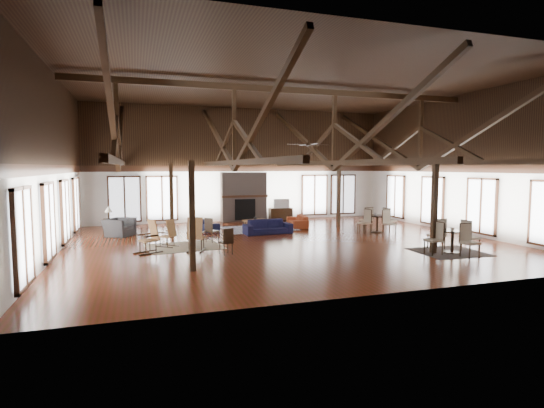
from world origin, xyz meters
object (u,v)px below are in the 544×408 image
object	(u,v)px
cafe_table_near	(452,237)
armchair	(119,227)
coffee_table	(255,221)
tv_console	(281,214)
sofa_navy_front	(268,227)
sofa_navy_left	(205,224)
cafe_table_far	(377,221)
sofa_orange	(297,221)

from	to	relation	value
cafe_table_near	armchair	bearing A→B (deg)	146.44
coffee_table	tv_console	xyz separation A→B (m)	(2.28, 2.99, -0.06)
sofa_navy_front	sofa_navy_left	xyz separation A→B (m)	(-2.42, 1.93, -0.03)
armchair	cafe_table_near	distance (m)	12.94
sofa_navy_front	armchair	distance (m)	6.25
sofa_navy_left	coffee_table	size ratio (longest dim) A/B	1.48
coffee_table	armchair	size ratio (longest dim) A/B	1.11
sofa_navy_front	cafe_table_near	xyz separation A→B (m)	(4.67, -5.85, 0.23)
sofa_navy_left	cafe_table_near	bearing A→B (deg)	-149.61
coffee_table	armchair	xyz separation A→B (m)	(-6.00, -0.29, -0.01)
sofa_navy_left	cafe_table_near	world-z (taller)	cafe_table_near
cafe_table_far	coffee_table	bearing A→B (deg)	151.24
sofa_navy_left	cafe_table_near	xyz separation A→B (m)	(7.09, -7.78, 0.26)
coffee_table	cafe_table_near	xyz separation A→B (m)	(4.78, -7.44, 0.16)
sofa_navy_front	sofa_navy_left	bearing A→B (deg)	137.55
sofa_orange	armchair	distance (m)	8.17
sofa_navy_left	tv_console	distance (m)	5.30
sofa_orange	cafe_table_near	world-z (taller)	cafe_table_near
cafe_table_far	armchair	bearing A→B (deg)	167.64
armchair	cafe_table_far	bearing A→B (deg)	-70.93
armchair	cafe_table_far	size ratio (longest dim) A/B	0.56
cafe_table_near	coffee_table	bearing A→B (deg)	122.75
sofa_navy_left	coffee_table	bearing A→B (deg)	-110.37
armchair	cafe_table_far	xyz separation A→B (m)	(10.86, -2.38, 0.15)
tv_console	cafe_table_far	bearing A→B (deg)	-65.49
tv_console	sofa_orange	bearing A→B (deg)	-92.26
coffee_table	sofa_navy_left	bearing A→B (deg)	151.81
sofa_navy_left	tv_console	bearing A→B (deg)	-71.89
sofa_navy_left	cafe_table_near	size ratio (longest dim) A/B	0.91
cafe_table_far	sofa_navy_front	bearing A→B (deg)	167.19
sofa_navy_front	tv_console	size ratio (longest dim) A/B	1.64
sofa_orange	armchair	world-z (taller)	armchair
tv_console	armchair	bearing A→B (deg)	-158.36
armchair	tv_console	world-z (taller)	armchair
cafe_table_far	tv_console	bearing A→B (deg)	114.51
cafe_table_near	tv_console	size ratio (longest dim) A/B	1.62
sofa_navy_left	cafe_table_far	bearing A→B (deg)	-124.73
sofa_navy_front	cafe_table_far	size ratio (longest dim) A/B	1.02
coffee_table	tv_console	distance (m)	3.76
sofa_navy_left	armchair	size ratio (longest dim) A/B	1.65
coffee_table	cafe_table_near	distance (m)	8.85
cafe_table_near	tv_console	distance (m)	10.73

